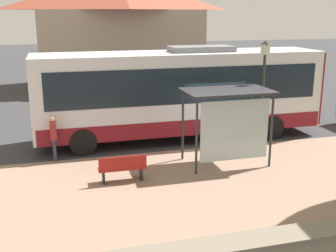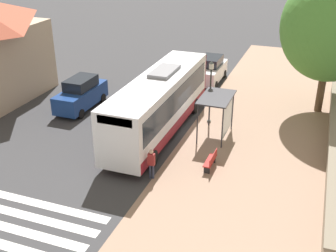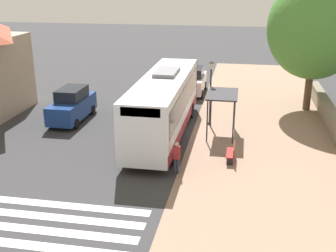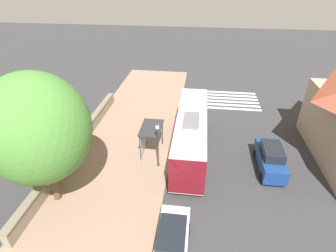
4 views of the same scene
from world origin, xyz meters
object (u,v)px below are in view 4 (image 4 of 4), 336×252
(pedestrian, at_px, (178,114))
(shade_tree, at_px, (37,129))
(street_lamp_near, at_px, (158,141))
(parked_car_behind_bus, at_px, (172,242))
(parked_car_far_lane, at_px, (270,158))
(bus, at_px, (191,133))
(bench, at_px, (151,126))
(bus_shelter, at_px, (150,132))

(pedestrian, bearing_deg, shade_tree, -122.18)
(street_lamp_near, height_order, parked_car_behind_bus, street_lamp_near)
(shade_tree, height_order, parked_car_far_lane, shade_tree)
(pedestrian, bearing_deg, street_lamp_near, -97.31)
(parked_car_behind_bus, bearing_deg, pedestrian, 93.97)
(bus, xyz_separation_m, shade_tree, (-9.14, -6.89, 3.88))
(bench, distance_m, parked_car_behind_bus, 13.76)
(bus, bearing_deg, parked_car_far_lane, -13.98)
(shade_tree, relative_size, parked_car_far_lane, 2.02)
(bus, bearing_deg, parked_car_behind_bus, -92.90)
(bus, xyz_separation_m, parked_car_far_lane, (6.53, -1.62, -0.91))
(bus_shelter, distance_m, shade_tree, 9.19)
(bus, height_order, parked_car_behind_bus, bus)
(parked_car_behind_bus, xyz_separation_m, parked_car_far_lane, (7.04, 8.50, 0.05))
(bus_shelter, relative_size, pedestrian, 1.78)
(bus, height_order, parked_car_far_lane, bus)
(bus_shelter, relative_size, shade_tree, 0.31)
(bench, bearing_deg, pedestrian, 37.87)
(street_lamp_near, bearing_deg, pedestrian, 82.69)
(pedestrian, bearing_deg, bus_shelter, -108.98)
(street_lamp_near, distance_m, parked_car_far_lane, 9.20)
(bus, xyz_separation_m, parked_car_behind_bus, (-0.51, -10.12, -0.96))
(bus_shelter, bearing_deg, bench, 99.04)
(bench, xyz_separation_m, parked_car_far_lane, (10.67, -4.77, 0.58))
(shade_tree, height_order, parked_car_behind_bus, shade_tree)
(bus_shelter, xyz_separation_m, parked_car_far_lane, (10.07, -1.02, -1.11))
(pedestrian, xyz_separation_m, street_lamp_near, (-0.96, -7.52, 1.50))
(parked_car_behind_bus, bearing_deg, parked_car_far_lane, 50.37)
(parked_car_far_lane, bearing_deg, street_lamp_near, -175.26)
(bus, distance_m, parked_car_far_lane, 6.79)
(bus_shelter, distance_m, street_lamp_near, 2.07)
(bus_shelter, distance_m, pedestrian, 6.19)
(bus_shelter, xyz_separation_m, pedestrian, (1.98, 5.74, -1.19))
(bench, height_order, parked_car_behind_bus, parked_car_behind_bus)
(pedestrian, relative_size, shade_tree, 0.18)
(bus_shelter, height_order, parked_car_far_lane, bus_shelter)
(street_lamp_near, bearing_deg, bench, 106.23)
(pedestrian, xyz_separation_m, shade_tree, (-7.57, -12.04, 4.87))
(bench, height_order, shade_tree, shade_tree)
(bus, bearing_deg, bus_shelter, -170.39)
(bus_shelter, height_order, street_lamp_near, street_lamp_near)
(bus_shelter, xyz_separation_m, bench, (-0.60, 3.74, -1.69))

